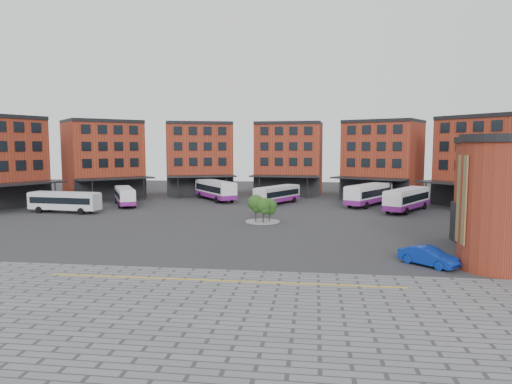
# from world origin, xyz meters

# --- Properties ---
(ground) EXTENTS (160.00, 160.00, 0.00)m
(ground) POSITION_xyz_m (0.00, 0.00, 0.00)
(ground) COLOR #28282B
(ground) RESTS_ON ground
(paving_zone) EXTENTS (50.00, 22.00, 0.02)m
(paving_zone) POSITION_xyz_m (2.00, -22.00, 0.01)
(paving_zone) COLOR slate
(paving_zone) RESTS_ON ground
(yellow_line) EXTENTS (26.00, 0.15, 0.02)m
(yellow_line) POSITION_xyz_m (2.00, -14.00, 0.03)
(yellow_line) COLOR gold
(yellow_line) RESTS_ON paving_zone
(main_building) EXTENTS (94.14, 42.48, 14.60)m
(main_building) POSITION_xyz_m (-4.77, 38.25, 7.23)
(main_building) COLOR maroon
(main_building) RESTS_ON ground
(tree_island) EXTENTS (4.40, 4.40, 3.59)m
(tree_island) POSITION_xyz_m (2.07, 11.66, 2.03)
(tree_island) COLOR gray
(tree_island) RESTS_ON ground
(bus_a) EXTENTS (10.89, 3.44, 3.03)m
(bus_a) POSITION_xyz_m (-27.70, 16.50, 1.80)
(bus_a) COLOR silver
(bus_a) RESTS_ON ground
(bus_b) EXTENTS (7.13, 10.31, 2.94)m
(bus_b) POSITION_xyz_m (-22.33, 25.48, 1.59)
(bus_b) COLOR white
(bus_b) RESTS_ON ground
(bus_c) EXTENTS (9.65, 11.98, 3.56)m
(bus_c) POSITION_xyz_m (-9.22, 34.56, 1.93)
(bus_c) COLOR white
(bus_c) RESTS_ON ground
(bus_d) EXTENTS (7.24, 10.68, 3.04)m
(bus_d) POSITION_xyz_m (2.36, 30.44, 1.64)
(bus_d) COLOR silver
(bus_d) RESTS_ON ground
(bus_e) EXTENTS (8.91, 12.16, 3.52)m
(bus_e) POSITION_xyz_m (17.43, 30.48, 1.91)
(bus_e) COLOR white
(bus_e) RESTS_ON ground
(bus_f) EXTENTS (8.57, 11.78, 3.40)m
(bus_f) POSITION_xyz_m (22.29, 24.49, 1.84)
(bus_f) COLOR white
(bus_f) RESTS_ON ground
(blue_car) EXTENTS (4.58, 4.51, 1.57)m
(blue_car) POSITION_xyz_m (17.83, -7.65, 0.79)
(blue_car) COLOR #0B2A97
(blue_car) RESTS_ON ground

